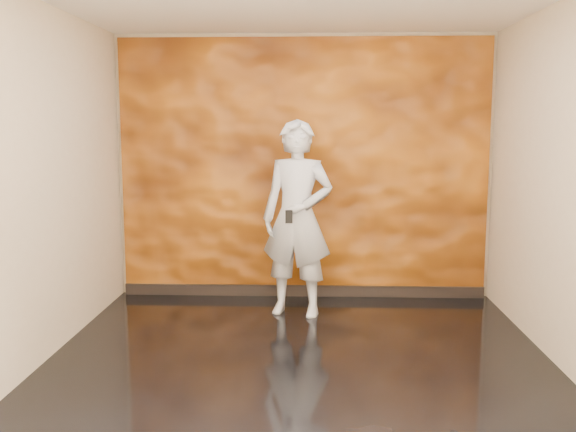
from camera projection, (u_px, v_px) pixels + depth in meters
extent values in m
cube|color=black|center=(299.00, 360.00, 5.09)|extent=(4.00, 4.00, 0.01)
cube|color=#C2AF93|center=(303.00, 167.00, 6.87)|extent=(4.00, 0.02, 2.80)
cube|color=#C2AF93|center=(289.00, 224.00, 2.91)|extent=(4.00, 0.02, 2.80)
cube|color=#C2AF93|center=(42.00, 183.00, 4.97)|extent=(0.02, 4.00, 2.80)
cube|color=#C2AF93|center=(565.00, 185.00, 4.81)|extent=(0.02, 4.00, 2.80)
cube|color=#CA6B12|center=(303.00, 169.00, 6.84)|extent=(3.90, 0.06, 2.75)
cube|color=black|center=(303.00, 291.00, 6.98)|extent=(3.90, 0.04, 0.12)
imported|color=#A3A7B3|center=(297.00, 218.00, 6.21)|extent=(0.78, 0.61, 1.90)
cube|color=black|center=(289.00, 217.00, 5.92)|extent=(0.07, 0.02, 0.12)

